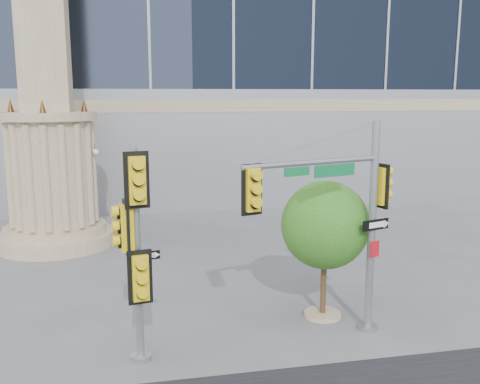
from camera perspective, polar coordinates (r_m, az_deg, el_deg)
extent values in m
plane|color=#545456|center=(13.71, 2.49, -14.34)|extent=(120.00, 120.00, 0.00)
cylinder|color=gray|center=(21.96, -19.02, -4.69)|extent=(4.40, 4.40, 0.50)
cylinder|color=gray|center=(21.86, -19.08, -3.67)|extent=(3.80, 3.80, 0.30)
cylinder|color=gray|center=(21.47, -19.42, 1.91)|extent=(3.00, 3.00, 4.00)
cylinder|color=gray|center=(21.28, -19.76, 7.64)|extent=(3.50, 3.50, 0.30)
cone|color=#472D14|center=(21.13, -16.30, 8.91)|extent=(0.24, 0.24, 0.50)
cone|color=#472D14|center=(21.49, -23.30, 8.50)|extent=(0.24, 0.24, 0.50)
cylinder|color=slate|center=(14.00, 13.44, -13.86)|extent=(0.48, 0.48, 0.10)
cylinder|color=slate|center=(13.18, 13.89, -3.84)|extent=(0.19, 0.19, 5.12)
cylinder|color=slate|center=(11.74, 7.78, 3.14)|extent=(3.46, 1.16, 0.12)
cube|color=#0C6734|center=(12.12, 10.08, 2.28)|extent=(1.07, 0.36, 0.27)
cube|color=yellow|center=(10.97, 1.25, 0.25)|extent=(0.52, 0.37, 1.07)
cube|color=yellow|center=(13.14, 14.85, 0.63)|extent=(0.37, 0.52, 1.07)
cube|color=black|center=(13.07, 14.27, -3.40)|extent=(0.76, 0.25, 0.26)
cube|color=#B6101B|center=(13.22, 14.15, -5.92)|extent=(0.27, 0.10, 0.39)
cylinder|color=slate|center=(12.43, -10.52, -16.95)|extent=(0.45, 0.45, 0.11)
cylinder|color=slate|center=(11.57, -10.89, -6.85)|extent=(0.17, 0.17, 4.67)
cube|color=yellow|center=(11.00, -10.97, 1.26)|extent=(0.55, 0.35, 1.17)
cube|color=yellow|center=(11.36, -12.02, -3.78)|extent=(0.35, 0.55, 1.17)
cube|color=yellow|center=(11.49, -10.62, -8.92)|extent=(0.55, 0.35, 1.17)
cube|color=black|center=(11.48, -9.96, -6.71)|extent=(0.58, 0.13, 0.19)
cylinder|color=gray|center=(14.52, 8.79, -12.76)|extent=(0.96, 0.96, 0.11)
cylinder|color=#382314|center=(14.19, 8.89, -9.37)|extent=(0.15, 0.15, 1.93)
sphere|color=#155C16|center=(13.77, 9.07, -3.48)|extent=(2.25, 2.25, 2.25)
sphere|color=#155C16|center=(14.26, 10.46, -4.38)|extent=(1.39, 1.39, 1.39)
sphere|color=#155C16|center=(13.46, 7.94, -4.94)|extent=(1.18, 1.18, 1.18)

